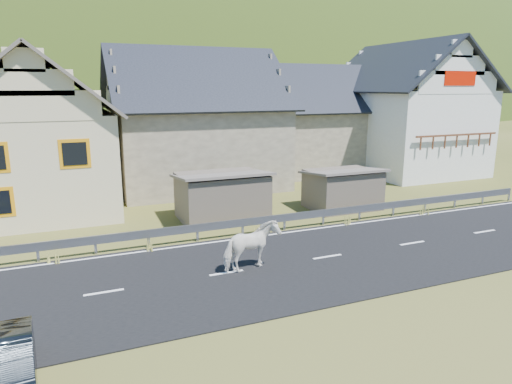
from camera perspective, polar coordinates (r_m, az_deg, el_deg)
name	(u,v)px	position (r m, az deg, el deg)	size (l,w,h in m)	color
ground	(327,258)	(17.48, 8.90, -8.12)	(160.00, 160.00, 0.00)	#434817
road	(327,257)	(17.47, 8.90, -8.06)	(60.00, 7.00, 0.04)	black
lane_markings	(327,257)	(17.46, 8.91, -7.98)	(60.00, 6.60, 0.01)	silver
guardrail	(285,218)	(20.36, 3.59, -3.26)	(28.10, 0.09, 0.75)	#93969B
shed_left	(222,197)	(22.02, -4.30, -0.58)	(4.30, 3.30, 2.40)	#665B4B
shed_right	(342,190)	(24.38, 10.75, 0.31)	(3.80, 2.90, 2.20)	#665B4B
house_cream	(37,125)	(25.97, -25.66, 7.53)	(7.80, 9.80, 8.30)	beige
house_stone_a	(194,113)	(29.90, -7.75, 9.75)	(10.80, 9.80, 8.90)	tan
house_stone_b	(315,114)	(35.60, 7.37, 9.61)	(9.80, 8.80, 8.10)	tan
house_white	(405,103)	(36.55, 18.15, 10.47)	(8.80, 10.80, 9.70)	silver
mountain	(105,153)	(196.11, -18.31, 4.60)	(440.00, 280.00, 260.00)	#223A12
horse	(251,246)	(15.83, -0.58, -6.81)	(2.01, 0.91, 1.69)	white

